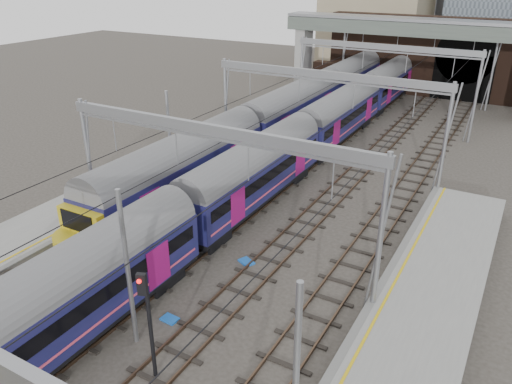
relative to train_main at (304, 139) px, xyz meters
The scene contains 10 objects.
ground 23.32m from the train_main, 85.05° to the right, with size 160.00×160.00×0.00m, color #38332D.
tracks 8.69m from the train_main, 76.15° to the right, with size 14.40×80.00×0.22m.
overhead_line 4.91m from the train_main, 39.16° to the right, with size 16.80×80.00×8.00m.
retaining_wall 29.08m from the train_main, 83.27° to the left, with size 28.00×2.75×9.00m.
overbridge 23.49m from the train_main, 85.01° to the left, with size 28.00×3.00×9.25m.
train_main is the anchor object (origin of this frame).
train_second 15.34m from the train_main, 105.12° to the left, with size 2.87×66.23×4.91m.
signal_near_centre 22.66m from the train_main, 79.93° to the right, with size 0.38×0.46×4.76m.
equip_cover_a 19.65m from the train_main, 83.00° to the right, with size 0.76×0.54×0.09m, color blue.
equip_cover_b 14.17m from the train_main, 77.67° to the right, with size 0.82×0.58×0.10m, color blue.
Camera 1 is at (12.45, -9.86, 14.44)m, focal length 35.00 mm.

